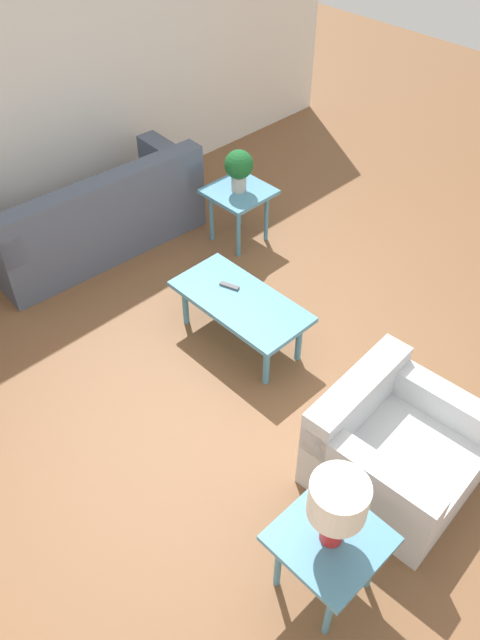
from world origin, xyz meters
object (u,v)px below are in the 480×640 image
object	(u,v)px
coffee_table	(240,304)
table_lamp	(338,504)
sofa	(95,219)
side_table_lamp	(329,545)
side_table_plant	(239,198)
potted_plant	(239,167)
armchair	(392,448)

from	to	relation	value
coffee_table	table_lamp	distance (m)	2.13
table_lamp	sofa	bearing A→B (deg)	-14.96
sofa	side_table_lamp	size ratio (longest dim) A/B	3.77
side_table_plant	potted_plant	world-z (taller)	potted_plant
sofa	potted_plant	size ratio (longest dim) A/B	5.30
armchair	coffee_table	bearing A→B (deg)	79.91
armchair	side_table_lamp	world-z (taller)	armchair
sofa	side_table_lamp	world-z (taller)	sofa
armchair	side_table_lamp	distance (m)	0.92
side_table_plant	table_lamp	bearing A→B (deg)	144.06
coffee_table	side_table_lamp	world-z (taller)	side_table_lamp
side_table_plant	side_table_lamp	bearing A→B (deg)	144.06
armchair	coffee_table	xyz separation A→B (m)	(1.58, -0.18, 0.10)
side_table_lamp	potted_plant	bearing A→B (deg)	-35.94
potted_plant	table_lamp	distance (m)	3.44
coffee_table	side_table_lamp	size ratio (longest dim) A/B	2.02
sofa	side_table_plant	xyz separation A→B (m)	(-0.84, -1.05, 0.15)
side_table_plant	table_lamp	size ratio (longest dim) A/B	1.13
sofa	table_lamp	bearing A→B (deg)	78.41
coffee_table	table_lamp	bearing A→B (deg)	149.14
sofa	armchair	bearing A→B (deg)	91.89
armchair	table_lamp	xyz separation A→B (m)	(-0.19, 0.88, 0.61)
sofa	coffee_table	distance (m)	1.85
sofa	potted_plant	distance (m)	1.42
coffee_table	potted_plant	distance (m)	1.45
side_table_plant	side_table_lamp	size ratio (longest dim) A/B	1.00
side_table_plant	side_table_lamp	distance (m)	3.44
armchair	sofa	bearing A→B (deg)	84.92
sofa	side_table_lamp	distance (m)	3.76
coffee_table	potted_plant	world-z (taller)	potted_plant
potted_plant	table_lamp	xyz separation A→B (m)	(-2.78, 2.02, 0.10)
side_table_lamp	table_lamp	distance (m)	0.42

